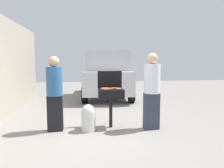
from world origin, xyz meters
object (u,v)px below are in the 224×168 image
hot_dog_6 (111,88)px  hot_dog_12 (107,88)px  hot_dog_0 (103,88)px  hot_dog_2 (118,88)px  hot_dog_8 (114,88)px  hot_dog_10 (105,88)px  propane_tank (88,117)px  hot_dog_11 (119,89)px  hot_dog_13 (103,89)px  bbq_grill (111,95)px  hot_dog_4 (119,89)px  person_left (55,91)px  person_right (152,88)px  hot_dog_1 (107,89)px  parked_minivan (107,74)px  hot_dog_3 (105,88)px  hot_dog_14 (112,88)px  hot_dog_5 (118,88)px  hot_dog_9 (104,89)px  hot_dog_7 (110,89)px

hot_dog_6 → hot_dog_12: (-0.10, -0.04, 0.00)m
hot_dog_0 → hot_dog_2: 0.35m
hot_dog_8 → hot_dog_10: 0.21m
propane_tank → hot_dog_2: bearing=15.5°
hot_dog_11 → hot_dog_0: bearing=156.9°
hot_dog_10 → hot_dog_13: bearing=-110.9°
bbq_grill → hot_dog_4: bearing=-36.8°
bbq_grill → person_left: size_ratio=0.55×
bbq_grill → person_right: person_right is taller
hot_dog_4 → hot_dog_8: size_ratio=1.00×
hot_dog_1 → parked_minivan: size_ratio=0.03×
bbq_grill → person_left: (-1.29, -0.09, 0.14)m
hot_dog_3 → hot_dog_13: size_ratio=1.00×
hot_dog_14 → propane_tank: bearing=-159.3°
hot_dog_11 → hot_dog_13: same height
hot_dog_5 → person_right: (0.76, -0.28, 0.02)m
hot_dog_5 → hot_dog_8: same height
hot_dog_5 → person_left: bearing=-174.9°
hot_dog_0 → hot_dog_9: same height
hot_dog_4 → hot_dog_12: size_ratio=1.00×
hot_dog_5 → hot_dog_12: (-0.27, -0.03, 0.00)m
bbq_grill → hot_dog_10: bearing=133.5°
hot_dog_3 → hot_dog_12: same height
hot_dog_14 → parked_minivan: size_ratio=0.03×
hot_dog_12 → person_left: person_left is taller
hot_dog_4 → hot_dog_5: (-0.01, 0.17, 0.00)m
hot_dog_10 → person_right: size_ratio=0.07×
hot_dog_7 → hot_dog_9: 0.13m
hot_dog_9 → person_right: (1.09, -0.16, 0.02)m
bbq_grill → hot_dog_3: hot_dog_3 is taller
hot_dog_8 → hot_dog_9: size_ratio=1.00×
hot_dog_6 → parked_minivan: size_ratio=0.03×
hot_dog_10 → hot_dog_0: bearing=-146.4°
hot_dog_1 → hot_dog_10: same height
hot_dog_13 → hot_dog_0: bearing=85.0°
hot_dog_5 → propane_tank: 0.98m
hot_dog_0 → hot_dog_6: bearing=-14.5°
hot_dog_1 → hot_dog_5: (0.28, 0.20, 0.00)m
hot_dog_8 → hot_dog_14: same height
hot_dog_0 → hot_dog_8: 0.26m
parked_minivan → person_right: bearing=100.8°
hot_dog_4 → hot_dog_13: size_ratio=1.00×
hot_dog_7 → hot_dog_6: bearing=75.4°
hot_dog_4 → propane_tank: bearing=-173.8°
hot_dog_6 → person_right: person_right is taller
hot_dog_2 → hot_dog_13: same height
hot_dog_3 → hot_dog_14: same height
hot_dog_6 → hot_dog_13: size_ratio=1.00×
person_right → hot_dog_8: bearing=-12.9°
hot_dog_10 → person_right: (1.05, -0.37, 0.02)m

